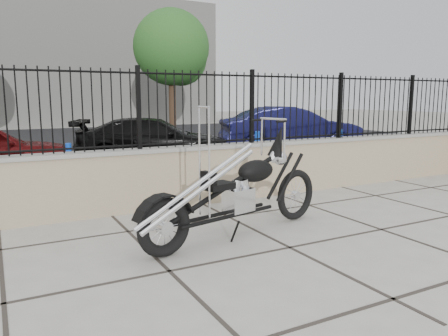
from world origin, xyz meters
TOP-DOWN VIEW (x-y plane):
  - ground_plane at (0.00, 0.00)m, footprint 90.00×90.00m
  - parking_lot at (0.00, 12.50)m, footprint 30.00×30.00m
  - retaining_wall at (0.00, 2.50)m, footprint 14.00×0.36m
  - iron_fence at (0.00, 2.50)m, footprint 14.00×0.08m
  - background_building at (0.00, 26.50)m, footprint 22.00×6.00m
  - chopper_motorcycle at (-0.36, 0.66)m, footprint 2.83×1.12m
  - car_black at (0.86, 7.25)m, footprint 4.46×3.10m
  - car_blue at (5.41, 7.30)m, footprint 4.68×2.84m
  - bollard_a at (-1.73, 4.64)m, footprint 0.13×0.13m
  - bollard_b at (2.49, 4.66)m, footprint 0.14×0.14m
  - bollard_c at (5.53, 5.16)m, footprint 0.11×0.11m
  - tree_right at (4.86, 16.11)m, footprint 3.61×3.61m

SIDE VIEW (x-z plane):
  - ground_plane at x=0.00m, z-range 0.00..0.00m
  - parking_lot at x=0.00m, z-range 0.00..0.00m
  - bollard_c at x=5.53m, z-range 0.00..0.87m
  - bollard_a at x=-1.73m, z-range 0.00..0.89m
  - retaining_wall at x=0.00m, z-range 0.00..0.96m
  - bollard_b at x=2.49m, z-range 0.00..0.96m
  - car_black at x=0.86m, z-range 0.00..1.20m
  - car_blue at x=5.41m, z-range 0.00..1.46m
  - chopper_motorcycle at x=-0.36m, z-range 0.00..1.67m
  - iron_fence at x=0.00m, z-range 0.96..2.16m
  - background_building at x=0.00m, z-range 0.00..8.00m
  - tree_right at x=4.86m, z-range 1.22..7.30m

